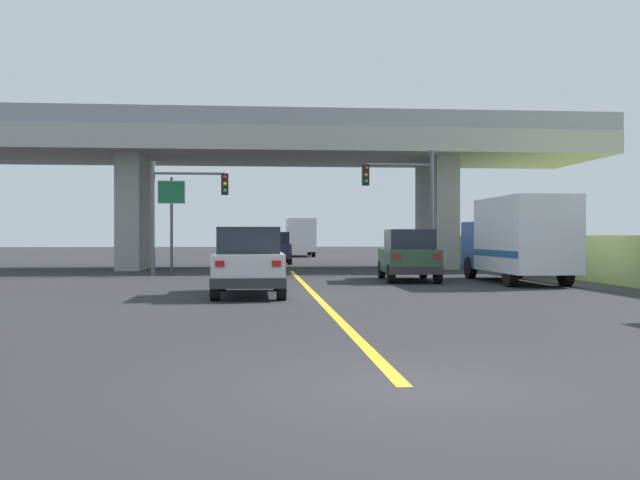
# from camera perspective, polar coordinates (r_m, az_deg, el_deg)

# --- Properties ---
(ground) EXTENTS (160.00, 160.00, 0.00)m
(ground) POSITION_cam_1_polar(r_m,az_deg,el_deg) (39.75, -2.49, -2.23)
(ground) COLOR #2B2B2D
(overpass_bridge) EXTENTS (33.68, 8.69, 8.06)m
(overpass_bridge) POSITION_cam_1_polar(r_m,az_deg,el_deg) (39.94, -2.49, 6.36)
(overpass_bridge) COLOR #A8A59E
(overpass_bridge) RESTS_ON ground
(lane_divider_stripe) EXTENTS (0.20, 28.22, 0.01)m
(lane_divider_stripe) POSITION_cam_1_polar(r_m,az_deg,el_deg) (22.57, -0.59, -4.16)
(lane_divider_stripe) COLOR yellow
(lane_divider_stripe) RESTS_ON ground
(suv_lead) EXTENTS (2.06, 4.74, 2.02)m
(suv_lead) POSITION_cam_1_polar(r_m,az_deg,el_deg) (21.61, -5.58, -1.67)
(suv_lead) COLOR silver
(suv_lead) RESTS_ON ground
(suv_crossing) EXTENTS (2.31, 4.76, 2.02)m
(suv_crossing) POSITION_cam_1_polar(r_m,az_deg,el_deg) (28.77, 6.95, -1.18)
(suv_crossing) COLOR #2D4C33
(suv_crossing) RESTS_ON ground
(box_truck) EXTENTS (2.33, 7.00, 3.18)m
(box_truck) POSITION_cam_1_polar(r_m,az_deg,el_deg) (28.30, 15.28, 0.10)
(box_truck) COLOR navy
(box_truck) RESTS_ON ground
(sedan_oncoming) EXTENTS (1.96, 4.25, 2.02)m
(sedan_oncoming) POSITION_cam_1_polar(r_m,az_deg,el_deg) (46.26, -3.52, -0.62)
(sedan_oncoming) COLOR navy
(sedan_oncoming) RESTS_ON ground
(traffic_signal_nearside) EXTENTS (3.35, 0.36, 5.73)m
(traffic_signal_nearside) POSITION_cam_1_polar(r_m,az_deg,el_deg) (33.75, 6.96, 3.51)
(traffic_signal_nearside) COLOR #56595E
(traffic_signal_nearside) RESTS_ON ground
(traffic_signal_farside) EXTENTS (3.43, 0.36, 5.11)m
(traffic_signal_farside) POSITION_cam_1_polar(r_m,az_deg,el_deg) (33.17, -10.89, 3.01)
(traffic_signal_farside) COLOR #56595E
(traffic_signal_farside) RESTS_ON ground
(highway_sign) EXTENTS (1.36, 0.17, 4.69)m
(highway_sign) POSITION_cam_1_polar(r_m,az_deg,el_deg) (36.95, -11.58, 2.84)
(highway_sign) COLOR #56595E
(highway_sign) RESTS_ON ground
(semi_truck_distant) EXTENTS (2.33, 7.33, 3.25)m
(semi_truck_distant) POSITION_cam_1_polar(r_m,az_deg,el_deg) (63.18, -1.57, 0.25)
(semi_truck_distant) COLOR silver
(semi_truck_distant) RESTS_ON ground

